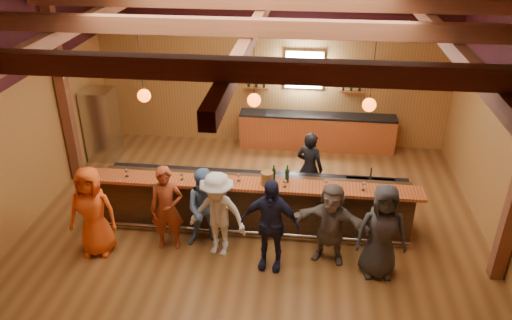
# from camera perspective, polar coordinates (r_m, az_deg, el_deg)

# --- Properties ---
(room) EXTENTS (9.04, 9.00, 4.52)m
(room) POSITION_cam_1_polar(r_m,az_deg,el_deg) (8.74, -0.18, 10.13)
(room) COLOR brown
(room) RESTS_ON ground
(bar_counter) EXTENTS (6.30, 1.07, 1.11)m
(bar_counter) POSITION_cam_1_polar(r_m,az_deg,el_deg) (9.96, -0.00, -4.63)
(bar_counter) COLOR black
(bar_counter) RESTS_ON ground
(back_bar_cabinet) EXTENTS (4.00, 0.52, 0.95)m
(back_bar_cabinet) POSITION_cam_1_polar(r_m,az_deg,el_deg) (13.09, 6.94, 3.26)
(back_bar_cabinet) COLOR #973F1B
(back_bar_cabinet) RESTS_ON ground
(window) EXTENTS (0.95, 0.09, 0.95)m
(window) POSITION_cam_1_polar(r_m,az_deg,el_deg) (12.74, 5.52, 10.23)
(window) COLOR silver
(window) RESTS_ON room
(framed_pictures) EXTENTS (5.35, 0.05, 0.45)m
(framed_pictures) POSITION_cam_1_polar(r_m,az_deg,el_deg) (12.74, 9.49, 10.21)
(framed_pictures) COLOR black
(framed_pictures) RESTS_ON room
(wine_shelves) EXTENTS (3.00, 0.18, 0.30)m
(wine_shelves) POSITION_cam_1_polar(r_m,az_deg,el_deg) (12.81, 5.43, 8.31)
(wine_shelves) COLOR #973F1B
(wine_shelves) RESTS_ON room
(pendant_lights) EXTENTS (4.24, 0.24, 1.37)m
(pendant_lights) POSITION_cam_1_polar(r_m,az_deg,el_deg) (8.85, -0.22, 6.90)
(pendant_lights) COLOR black
(pendant_lights) RESTS_ON room
(stainless_fridge) EXTENTS (0.70, 0.70, 1.80)m
(stainless_fridge) POSITION_cam_1_polar(r_m,az_deg,el_deg) (12.93, -17.20, 3.90)
(stainless_fridge) COLOR silver
(stainless_fridge) RESTS_ON ground
(customer_orange) EXTENTS (0.90, 0.62, 1.75)m
(customer_orange) POSITION_cam_1_polar(r_m,az_deg,el_deg) (9.45, -18.17, -5.62)
(customer_orange) COLOR #E85015
(customer_orange) RESTS_ON ground
(customer_redvest) EXTENTS (0.66, 0.48, 1.68)m
(customer_redvest) POSITION_cam_1_polar(r_m,az_deg,el_deg) (9.28, -10.14, -5.49)
(customer_redvest) COLOR maroon
(customer_redvest) RESTS_ON ground
(customer_denim) EXTENTS (0.85, 0.71, 1.59)m
(customer_denim) POSITION_cam_1_polar(r_m,az_deg,el_deg) (9.27, -5.69, -5.50)
(customer_denim) COLOR #5577AA
(customer_denim) RESTS_ON ground
(customer_white) EXTENTS (1.19, 0.85, 1.68)m
(customer_white) POSITION_cam_1_polar(r_m,az_deg,el_deg) (9.00, -4.39, -6.24)
(customer_white) COLOR silver
(customer_white) RESTS_ON ground
(customer_navy) EXTENTS (1.08, 0.54, 1.77)m
(customer_navy) POSITION_cam_1_polar(r_m,az_deg,el_deg) (8.64, 1.61, -7.38)
(customer_navy) COLOR #1C1D39
(customer_navy) RESTS_ON ground
(customer_brown) EXTENTS (1.51, 0.76, 1.56)m
(customer_brown) POSITION_cam_1_polar(r_m,az_deg,el_deg) (8.94, 8.52, -7.18)
(customer_brown) COLOR #60554C
(customer_brown) RESTS_ON ground
(customer_dark) EXTENTS (0.89, 0.61, 1.76)m
(customer_dark) POSITION_cam_1_polar(r_m,az_deg,el_deg) (8.75, 14.17, -7.93)
(customer_dark) COLOR #2B2B2D
(customer_dark) RESTS_ON ground
(bartender) EXTENTS (0.70, 0.59, 1.63)m
(bartender) POSITION_cam_1_polar(r_m,az_deg,el_deg) (10.57, 6.12, -0.93)
(bartender) COLOR black
(bartender) RESTS_ON ground
(ice_bucket) EXTENTS (0.23, 0.23, 0.25)m
(ice_bucket) POSITION_cam_1_polar(r_m,az_deg,el_deg) (9.28, 1.27, -2.10)
(ice_bucket) COLOR brown
(ice_bucket) RESTS_ON bar_counter
(bottle_a) EXTENTS (0.07, 0.07, 0.32)m
(bottle_a) POSITION_cam_1_polar(r_m,az_deg,el_deg) (9.43, 2.04, -1.65)
(bottle_a) COLOR black
(bottle_a) RESTS_ON bar_counter
(bottle_b) EXTENTS (0.08, 0.08, 0.36)m
(bottle_b) POSITION_cam_1_polar(r_m,az_deg,el_deg) (9.36, 3.58, -1.79)
(bottle_b) COLOR black
(bottle_b) RESTS_ON bar_counter
(glass_a) EXTENTS (0.08, 0.08, 0.17)m
(glass_a) POSITION_cam_1_polar(r_m,az_deg,el_deg) (9.86, -14.60, -1.21)
(glass_a) COLOR silver
(glass_a) RESTS_ON bar_counter
(glass_b) EXTENTS (0.09, 0.09, 0.20)m
(glass_b) POSITION_cam_1_polar(r_m,az_deg,el_deg) (9.66, -10.76, -1.25)
(glass_b) COLOR silver
(glass_b) RESTS_ON bar_counter
(glass_c) EXTENTS (0.07, 0.07, 0.16)m
(glass_c) POSITION_cam_1_polar(r_m,az_deg,el_deg) (9.53, -8.50, -1.67)
(glass_c) COLOR silver
(glass_c) RESTS_ON bar_counter
(glass_d) EXTENTS (0.08, 0.08, 0.19)m
(glass_d) POSITION_cam_1_polar(r_m,az_deg,el_deg) (9.45, -6.68, -1.69)
(glass_d) COLOR silver
(glass_d) RESTS_ON bar_counter
(glass_e) EXTENTS (0.07, 0.07, 0.16)m
(glass_e) POSITION_cam_1_polar(r_m,az_deg,el_deg) (9.40, -1.99, -1.81)
(glass_e) COLOR silver
(glass_e) RESTS_ON bar_counter
(glass_f) EXTENTS (0.07, 0.07, 0.16)m
(glass_f) POSITION_cam_1_polar(r_m,az_deg,el_deg) (9.21, 3.32, -2.48)
(glass_f) COLOR silver
(glass_f) RESTS_ON bar_counter
(glass_g) EXTENTS (0.08, 0.08, 0.17)m
(glass_g) POSITION_cam_1_polar(r_m,az_deg,el_deg) (9.29, 8.03, -2.43)
(glass_g) COLOR silver
(glass_g) RESTS_ON bar_counter
(glass_h) EXTENTS (0.08, 0.08, 0.18)m
(glass_h) POSITION_cam_1_polar(r_m,az_deg,el_deg) (9.30, 12.22, -2.71)
(glass_h) COLOR silver
(glass_h) RESTS_ON bar_counter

